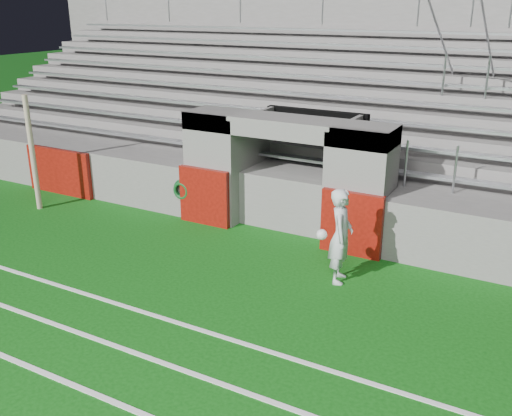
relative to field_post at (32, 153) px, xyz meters
The scene contains 5 objects.
ground 6.50m from the field_post, 16.49° to the right, with size 90.00×90.00×0.00m, color #0C490D.
field_post is the anchor object (origin of this frame).
stadium_structure 8.66m from the field_post, 45.40° to the left, with size 26.00×8.48×5.42m.
goalkeeper_with_ball 8.12m from the field_post, ahead, with size 0.70×0.75×1.80m.
hose_coil 3.88m from the field_post, 17.18° to the left, with size 0.48×0.14×0.48m.
Camera 1 is at (5.31, -7.49, 4.93)m, focal length 40.00 mm.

